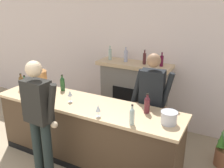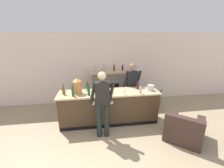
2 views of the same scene
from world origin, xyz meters
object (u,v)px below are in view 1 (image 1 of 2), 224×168
(wine_bottle_merlot_tall, at_px, (46,92))
(wine_bottle_burgundy_dark, at_px, (147,104))
(fireplace_stone, at_px, (134,94))
(copper_dispenser, at_px, (39,80))
(wine_glass_near_bucket, at_px, (49,90))
(wine_glass_back_row, at_px, (70,94))
(wine_glass_by_dispenser, at_px, (32,79))
(wine_bottle_cabernet_heavy, at_px, (25,87))
(wine_bottle_port_short, at_px, (21,82))
(wine_glass_mid_counter, at_px, (98,108))
(person_customer, at_px, (39,119))
(person_bartender, at_px, (151,103))
(wine_bottle_riesling_slim, at_px, (132,116))
(wine_bottle_rose_blush, at_px, (62,83))

(wine_bottle_merlot_tall, xyz_separation_m, wine_bottle_burgundy_dark, (1.53, 0.33, -0.02))
(fireplace_stone, height_order, copper_dispenser, fireplace_stone)
(wine_glass_near_bucket, relative_size, wine_glass_back_row, 0.91)
(fireplace_stone, bearing_deg, wine_glass_by_dispenser, -141.46)
(wine_glass_near_bucket, bearing_deg, wine_bottle_cabernet_heavy, -159.33)
(wine_bottle_port_short, xyz_separation_m, wine_glass_back_row, (1.07, -0.04, -0.00))
(wine_bottle_cabernet_heavy, xyz_separation_m, wine_glass_back_row, (0.80, 0.13, -0.02))
(wine_glass_near_bucket, bearing_deg, wine_glass_mid_counter, -12.62)
(person_customer, distance_m, wine_bottle_cabernet_heavy, 0.95)
(wine_bottle_burgundy_dark, bearing_deg, fireplace_stone, 119.84)
(person_bartender, xyz_separation_m, wine_bottle_port_short, (-2.17, -0.57, 0.16))
(wine_bottle_merlot_tall, height_order, wine_bottle_cabernet_heavy, wine_bottle_cabernet_heavy)
(wine_bottle_riesling_slim, bearing_deg, wine_bottle_merlot_tall, 177.07)
(person_customer, distance_m, wine_glass_mid_counter, 0.79)
(wine_bottle_cabernet_heavy, relative_size, wine_glass_mid_counter, 1.98)
(fireplace_stone, distance_m, wine_glass_back_row, 1.63)
(fireplace_stone, xyz_separation_m, person_customer, (-0.44, -2.15, 0.32))
(wine_bottle_burgundy_dark, xyz_separation_m, wine_glass_near_bucket, (-1.60, -0.18, -0.01))
(wine_bottle_burgundy_dark, height_order, wine_glass_near_bucket, wine_bottle_burgundy_dark)
(fireplace_stone, xyz_separation_m, wine_bottle_cabernet_heavy, (-1.22, -1.63, 0.48))
(fireplace_stone, relative_size, wine_glass_by_dispenser, 10.38)
(wine_bottle_burgundy_dark, bearing_deg, wine_bottle_merlot_tall, -167.89)
(fireplace_stone, distance_m, person_bartender, 1.16)
(copper_dispenser, height_order, wine_glass_near_bucket, copper_dispenser)
(person_customer, height_order, wine_bottle_port_short, person_customer)
(person_bartender, relative_size, wine_glass_near_bucket, 10.53)
(wine_bottle_rose_blush, xyz_separation_m, wine_glass_by_dispenser, (-0.67, -0.03, -0.02))
(wine_bottle_merlot_tall, xyz_separation_m, wine_bottle_port_short, (-0.71, 0.18, -0.01))
(wine_glass_by_dispenser, height_order, wine_glass_mid_counter, wine_glass_mid_counter)
(fireplace_stone, distance_m, wine_glass_mid_counter, 1.80)
(person_customer, height_order, wine_glass_mid_counter, person_customer)
(wine_bottle_riesling_slim, bearing_deg, wine_bottle_cabernet_heavy, 177.51)
(wine_bottle_merlot_tall, bearing_deg, wine_glass_by_dispenser, 148.59)
(person_bartender, bearing_deg, copper_dispenser, -163.52)
(wine_bottle_merlot_tall, distance_m, wine_bottle_cabernet_heavy, 0.44)
(wine_bottle_rose_blush, bearing_deg, person_bartender, 10.42)
(person_bartender, xyz_separation_m, wine_glass_mid_counter, (-0.46, -0.84, 0.15))
(wine_bottle_port_short, xyz_separation_m, wine_glass_near_bucket, (0.65, -0.03, -0.01))
(person_bartender, distance_m, wine_bottle_merlot_tall, 1.64)
(person_customer, xyz_separation_m, copper_dispenser, (-0.67, 0.73, 0.23))
(wine_bottle_cabernet_heavy, bearing_deg, wine_glass_back_row, 9.26)
(wine_bottle_rose_blush, bearing_deg, wine_bottle_port_short, -156.39)
(wine_bottle_rose_blush, distance_m, wine_glass_mid_counter, 1.19)
(copper_dispenser, relative_size, wine_glass_by_dispenser, 2.90)
(fireplace_stone, relative_size, wine_bottle_rose_blush, 5.71)
(copper_dispenser, height_order, wine_glass_mid_counter, copper_dispenser)
(wine_bottle_rose_blush, height_order, wine_glass_near_bucket, wine_bottle_rose_blush)
(wine_bottle_riesling_slim, bearing_deg, wine_glass_mid_counter, -178.21)
(fireplace_stone, xyz_separation_m, wine_bottle_merlot_tall, (-0.78, -1.64, 0.47))
(wine_glass_mid_counter, bearing_deg, person_customer, -147.45)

